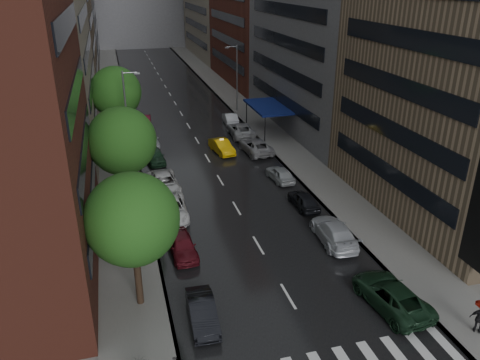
# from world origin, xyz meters

# --- Properties ---
(ground) EXTENTS (220.00, 220.00, 0.00)m
(ground) POSITION_xyz_m (0.00, 0.00, 0.00)
(ground) COLOR gray
(ground) RESTS_ON ground
(road) EXTENTS (14.00, 140.00, 0.01)m
(road) POSITION_xyz_m (0.00, 50.00, 0.01)
(road) COLOR black
(road) RESTS_ON ground
(sidewalk_left) EXTENTS (4.00, 140.00, 0.15)m
(sidewalk_left) POSITION_xyz_m (-9.00, 50.00, 0.07)
(sidewalk_left) COLOR gray
(sidewalk_left) RESTS_ON ground
(sidewalk_right) EXTENTS (4.00, 140.00, 0.15)m
(sidewalk_right) POSITION_xyz_m (9.00, 50.00, 0.07)
(sidewalk_right) COLOR gray
(sidewalk_right) RESTS_ON ground
(tree_near) EXTENTS (5.17, 5.17, 8.24)m
(tree_near) POSITION_xyz_m (-8.60, 5.59, 5.64)
(tree_near) COLOR #382619
(tree_near) RESTS_ON ground
(tree_mid) EXTENTS (5.37, 5.37, 8.57)m
(tree_mid) POSITION_xyz_m (-8.60, 18.38, 5.86)
(tree_mid) COLOR #382619
(tree_mid) RESTS_ON ground
(tree_far) EXTENTS (5.54, 5.54, 8.83)m
(tree_far) POSITION_xyz_m (-8.60, 34.85, 6.05)
(tree_far) COLOR #382619
(tree_far) RESTS_ON ground
(taxi) EXTENTS (2.23, 4.62, 1.46)m
(taxi) POSITION_xyz_m (1.85, 29.19, 0.73)
(taxi) COLOR #DDA50B
(taxi) RESTS_ON ground
(parked_cars_left) EXTENTS (2.77, 42.20, 1.55)m
(parked_cars_left) POSITION_xyz_m (-5.40, 21.53, 0.74)
(parked_cars_left) COLOR black
(parked_cars_left) RESTS_ON ground
(parked_cars_right) EXTENTS (3.07, 43.00, 1.58)m
(parked_cars_right) POSITION_xyz_m (5.40, 20.66, 0.76)
(parked_cars_right) COLOR #16301D
(parked_cars_right) RESTS_ON ground
(street_lamp_left) EXTENTS (1.74, 0.22, 9.00)m
(street_lamp_left) POSITION_xyz_m (-7.72, 30.00, 4.89)
(street_lamp_left) COLOR gray
(street_lamp_left) RESTS_ON sidewalk_left
(street_lamp_right) EXTENTS (1.74, 0.22, 9.00)m
(street_lamp_right) POSITION_xyz_m (7.72, 45.00, 4.89)
(street_lamp_right) COLOR gray
(street_lamp_right) RESTS_ON sidewalk_right
(awning) EXTENTS (4.00, 8.00, 3.12)m
(awning) POSITION_xyz_m (8.98, 35.00, 3.13)
(awning) COLOR navy
(awning) RESTS_ON sidewalk_right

